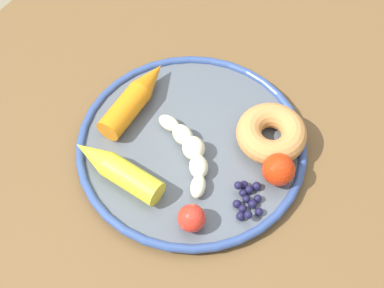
% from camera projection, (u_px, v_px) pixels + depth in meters
% --- Properties ---
extents(dining_table, '(1.16, 0.78, 0.75)m').
position_uv_depth(dining_table, '(181.00, 176.00, 0.87)').
color(dining_table, brown).
rests_on(dining_table, ground_plane).
extents(plate, '(0.31, 0.31, 0.02)m').
position_uv_depth(plate, '(192.00, 145.00, 0.77)').
color(plate, '#4E565E').
rests_on(plate, dining_table).
extents(banana, '(0.09, 0.12, 0.03)m').
position_uv_depth(banana, '(190.00, 150.00, 0.75)').
color(banana, '#EAEABD').
rests_on(banana, plate).
extents(carrot_orange, '(0.14, 0.04, 0.04)m').
position_uv_depth(carrot_orange, '(135.00, 97.00, 0.79)').
color(carrot_orange, orange).
rests_on(carrot_orange, plate).
extents(carrot_yellow, '(0.04, 0.13, 0.03)m').
position_uv_depth(carrot_yellow, '(116.00, 169.00, 0.73)').
color(carrot_yellow, yellow).
rests_on(carrot_yellow, plate).
extents(donut, '(0.13, 0.13, 0.03)m').
position_uv_depth(donut, '(271.00, 134.00, 0.76)').
color(donut, '#C18244').
rests_on(donut, plate).
extents(blueberry_pile, '(0.06, 0.05, 0.02)m').
position_uv_depth(blueberry_pile, '(247.00, 199.00, 0.72)').
color(blueberry_pile, '#191638').
rests_on(blueberry_pile, plate).
extents(tomato_near, '(0.04, 0.04, 0.04)m').
position_uv_depth(tomato_near, '(192.00, 218.00, 0.69)').
color(tomato_near, red).
rests_on(tomato_near, plate).
extents(tomato_mid, '(0.04, 0.04, 0.04)m').
position_uv_depth(tomato_mid, '(279.00, 170.00, 0.72)').
color(tomato_mid, red).
rests_on(tomato_mid, plate).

